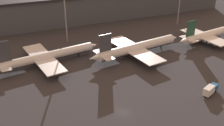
{
  "coord_description": "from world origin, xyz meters",
  "views": [
    {
      "loc": [
        -31.78,
        -65.98,
        54.32
      ],
      "look_at": [
        5.8,
        22.92,
        6.0
      ],
      "focal_mm": 45.0,
      "sensor_mm": 36.0,
      "label": 1
    }
  ],
  "objects_px": {
    "airplane_3": "(206,35)",
    "service_vehicle_3": "(210,90)",
    "airplane_1": "(46,57)",
    "airplane_2": "(137,48)"
  },
  "relations": [
    {
      "from": "airplane_1",
      "to": "airplane_2",
      "type": "distance_m",
      "value": 39.99
    },
    {
      "from": "airplane_2",
      "to": "airplane_3",
      "type": "distance_m",
      "value": 39.93
    },
    {
      "from": "airplane_3",
      "to": "service_vehicle_3",
      "type": "xyz_separation_m",
      "value": [
        -31.04,
        -39.83,
        -1.61
      ]
    },
    {
      "from": "airplane_1",
      "to": "service_vehicle_3",
      "type": "xyz_separation_m",
      "value": [
        48.22,
        -46.2,
        -1.48
      ]
    },
    {
      "from": "service_vehicle_3",
      "to": "airplane_1",
      "type": "bearing_deg",
      "value": 112.21
    },
    {
      "from": "airplane_1",
      "to": "airplane_3",
      "type": "bearing_deg",
      "value": -13.44
    },
    {
      "from": "airplane_2",
      "to": "airplane_1",
      "type": "bearing_deg",
      "value": 160.79
    },
    {
      "from": "airplane_3",
      "to": "service_vehicle_3",
      "type": "height_order",
      "value": "airplane_3"
    },
    {
      "from": "airplane_3",
      "to": "airplane_1",
      "type": "bearing_deg",
      "value": 166.56
    },
    {
      "from": "airplane_1",
      "to": "service_vehicle_3",
      "type": "bearing_deg",
      "value": -52.62
    }
  ]
}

